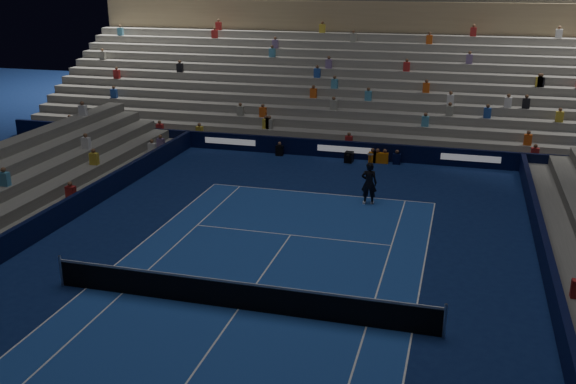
{
  "coord_description": "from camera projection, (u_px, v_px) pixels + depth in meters",
  "views": [
    {
      "loc": [
        6.41,
        -17.42,
        10.23
      ],
      "look_at": [
        0.0,
        6.0,
        2.0
      ],
      "focal_mm": 40.62,
      "sensor_mm": 36.0,
      "label": 1
    }
  ],
  "objects": [
    {
      "name": "grandstand_main",
      "position": [
        371.0,
        76.0,
        45.2
      ],
      "size": [
        44.0,
        15.2,
        11.2
      ],
      "color": "slate",
      "rests_on": "ground"
    },
    {
      "name": "broadcast_camera",
      "position": [
        349.0,
        157.0,
        36.76
      ],
      "size": [
        0.48,
        0.91,
        0.6
      ],
      "color": "black",
      "rests_on": "ground"
    },
    {
      "name": "tennis_net",
      "position": [
        238.0,
        295.0,
        20.64
      ],
      "size": [
        12.9,
        0.1,
        1.1
      ],
      "color": "#B2B2B7",
      "rests_on": "ground"
    },
    {
      "name": "sponsor_barrier_far",
      "position": [
        345.0,
        150.0,
        37.54
      ],
      "size": [
        44.0,
        0.25,
        1.0
      ],
      "primitive_type": "cube",
      "color": "black",
      "rests_on": "ground"
    },
    {
      "name": "sponsor_barrier_east",
      "position": [
        565.0,
        338.0,
        18.22
      ],
      "size": [
        0.25,
        37.0,
        1.0
      ],
      "primitive_type": "cube",
      "color": "#080D33",
      "rests_on": "ground"
    },
    {
      "name": "court_surface",
      "position": [
        239.0,
        309.0,
        20.8
      ],
      "size": [
        10.97,
        23.77,
        0.01
      ],
      "primitive_type": "cube",
      "color": "#1B4297",
      "rests_on": "ground"
    },
    {
      "name": "ground",
      "position": [
        239.0,
        309.0,
        20.8
      ],
      "size": [
        90.0,
        90.0,
        0.0
      ],
      "primitive_type": "plane",
      "color": "#0D1D50",
      "rests_on": "ground"
    },
    {
      "name": "tennis_player",
      "position": [
        369.0,
        183.0,
        29.97
      ],
      "size": [
        0.73,
        0.48,
        2.0
      ],
      "primitive_type": "imported",
      "rotation": [
        0.0,
        0.0,
        3.15
      ],
      "color": "black",
      "rests_on": "ground"
    }
  ]
}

